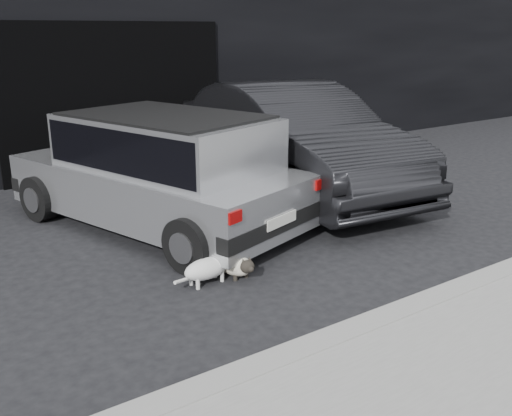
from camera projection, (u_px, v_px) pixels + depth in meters
ground at (170, 253)px, 6.59m from camera, size 80.00×80.00×0.00m
building_facade at (73, 27)px, 11.09m from camera, size 34.00×4.00×5.00m
garage_opening at (116, 100)px, 9.87m from camera, size 4.00×0.10×2.60m
curb at (403, 314)px, 5.07m from camera, size 18.00×0.25×0.12m
silver_hatchback at (161, 166)px, 7.27m from camera, size 2.90×4.35×1.48m
second_car at (292, 138)px, 8.93m from camera, size 2.36×5.25×1.67m
cat_siamese at (235, 264)px, 5.96m from camera, size 0.29×0.81×0.28m
cat_white at (209, 267)px, 5.78m from camera, size 0.74×0.29×0.35m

